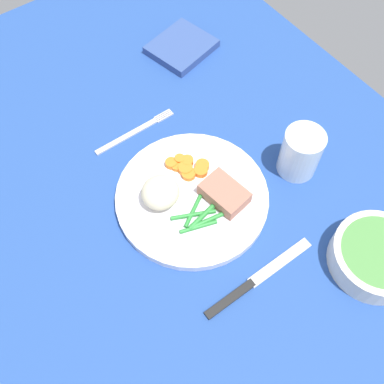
{
  "coord_description": "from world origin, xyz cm",
  "views": [
    {
      "loc": [
        33.99,
        -21.02,
        69.51
      ],
      "look_at": [
        3.46,
        1.13,
        4.6
      ],
      "focal_mm": 42.44,
      "sensor_mm": 36.0,
      "label": 1
    }
  ],
  "objects_px": {
    "salad_bowl": "(376,256)",
    "napkin": "(182,47)",
    "dinner_plate": "(192,197)",
    "knife": "(257,279)",
    "meat_portion": "(224,194)",
    "fork": "(135,132)",
    "water_glass": "(300,155)"
  },
  "relations": [
    {
      "from": "meat_portion",
      "to": "salad_bowl",
      "type": "height_order",
      "value": "salad_bowl"
    },
    {
      "from": "salad_bowl",
      "to": "napkin",
      "type": "bearing_deg",
      "value": 176.77
    },
    {
      "from": "dinner_plate",
      "to": "salad_bowl",
      "type": "bearing_deg",
      "value": 32.31
    },
    {
      "from": "knife",
      "to": "napkin",
      "type": "relative_size",
      "value": 1.68
    },
    {
      "from": "dinner_plate",
      "to": "water_glass",
      "type": "xyz_separation_m",
      "value": [
        0.05,
        0.19,
        0.03
      ]
    },
    {
      "from": "dinner_plate",
      "to": "knife",
      "type": "xyz_separation_m",
      "value": [
        0.17,
        -0.0,
        -0.01
      ]
    },
    {
      "from": "fork",
      "to": "knife",
      "type": "distance_m",
      "value": 0.35
    },
    {
      "from": "salad_bowl",
      "to": "napkin",
      "type": "distance_m",
      "value": 0.56
    },
    {
      "from": "fork",
      "to": "water_glass",
      "type": "relative_size",
      "value": 1.85
    },
    {
      "from": "knife",
      "to": "napkin",
      "type": "height_order",
      "value": "napkin"
    },
    {
      "from": "dinner_plate",
      "to": "napkin",
      "type": "bearing_deg",
      "value": 147.49
    },
    {
      "from": "meat_portion",
      "to": "water_glass",
      "type": "distance_m",
      "value": 0.15
    },
    {
      "from": "meat_portion",
      "to": "fork",
      "type": "height_order",
      "value": "meat_portion"
    },
    {
      "from": "water_glass",
      "to": "napkin",
      "type": "height_order",
      "value": "water_glass"
    },
    {
      "from": "fork",
      "to": "water_glass",
      "type": "xyz_separation_m",
      "value": [
        0.23,
        0.19,
        0.04
      ]
    },
    {
      "from": "water_glass",
      "to": "napkin",
      "type": "relative_size",
      "value": 0.73
    },
    {
      "from": "water_glass",
      "to": "fork",
      "type": "bearing_deg",
      "value": -140.79
    },
    {
      "from": "fork",
      "to": "knife",
      "type": "height_order",
      "value": "knife"
    },
    {
      "from": "dinner_plate",
      "to": "napkin",
      "type": "height_order",
      "value": "same"
    },
    {
      "from": "napkin",
      "to": "knife",
      "type": "bearing_deg",
      "value": -22.39
    },
    {
      "from": "salad_bowl",
      "to": "dinner_plate",
      "type": "bearing_deg",
      "value": -147.69
    },
    {
      "from": "fork",
      "to": "salad_bowl",
      "type": "bearing_deg",
      "value": 24.91
    },
    {
      "from": "fork",
      "to": "knife",
      "type": "bearing_deg",
      "value": 4.09
    },
    {
      "from": "dinner_plate",
      "to": "meat_portion",
      "type": "bearing_deg",
      "value": 49.4
    },
    {
      "from": "dinner_plate",
      "to": "meat_portion",
      "type": "xyz_separation_m",
      "value": [
        0.03,
        0.04,
        0.02
      ]
    },
    {
      "from": "dinner_plate",
      "to": "fork",
      "type": "bearing_deg",
      "value": -179.18
    },
    {
      "from": "meat_portion",
      "to": "knife",
      "type": "bearing_deg",
      "value": -17.36
    },
    {
      "from": "fork",
      "to": "salad_bowl",
      "type": "height_order",
      "value": "salad_bowl"
    },
    {
      "from": "meat_portion",
      "to": "salad_bowl",
      "type": "xyz_separation_m",
      "value": [
        0.22,
        0.12,
        -0.0
      ]
    },
    {
      "from": "fork",
      "to": "meat_portion",
      "type": "bearing_deg",
      "value": 15.58
    },
    {
      "from": "salad_bowl",
      "to": "fork",
      "type": "bearing_deg",
      "value": -159.22
    },
    {
      "from": "water_glass",
      "to": "knife",
      "type": "bearing_deg",
      "value": -57.94
    }
  ]
}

